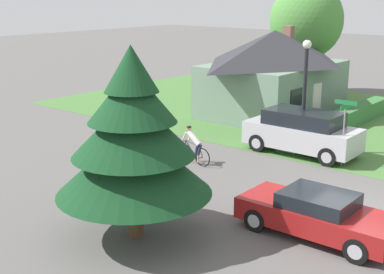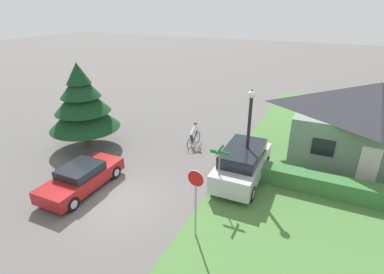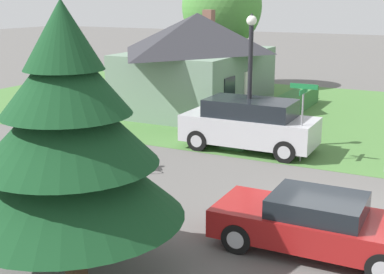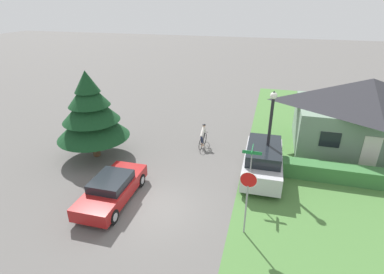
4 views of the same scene
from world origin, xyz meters
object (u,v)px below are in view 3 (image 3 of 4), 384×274
Objects in this scene: street_name_sign at (303,108)px; street_lamp at (250,67)px; conifer_tall_near at (68,138)px; cyclist at (125,148)px; cottage_house at (197,60)px; parked_suv_right at (249,125)px; sedan_left_lane at (316,224)px; deciduous_tree_right at (222,7)px.

street_lamp is at bearing 71.95° from street_name_sign.
street_lamp is 0.91× the size of conifer_tall_near.
cyclist is at bearing 126.27° from street_name_sign.
parked_suv_right is at bearing -139.11° from cottage_house.
sedan_left_lane is 22.16m from deciduous_tree_right.
cottage_house reaches higher than sedan_left_lane.
parked_suv_right is 1.81× the size of street_name_sign.
cyclist is 5.28m from street_lamp.
conifer_tall_near is at bearing 119.07° from cyclist.
deciduous_tree_right is (16.15, 3.95, 4.05)m from cyclist.
street_name_sign is at bearing -146.09° from deciduous_tree_right.
street_lamp is at bearing -59.20° from sedan_left_lane.
deciduous_tree_right reaches higher than cyclist.
cottage_house is 3.24× the size of street_name_sign.
cottage_house is at bearing 18.39° from conifer_tall_near.
deciduous_tree_right reaches higher than conifer_tall_near.
parked_suv_right is at bearing -151.79° from deciduous_tree_right.
street_name_sign is at bearing 164.79° from parked_suv_right.
cottage_house reaches higher than cyclist.
parked_suv_right is at bearing -151.24° from street_lamp.
sedan_left_lane is at bearing -150.62° from deciduous_tree_right.
deciduous_tree_right is at bearing 28.21° from street_lamp.
deciduous_tree_right reaches higher than street_lamp.
cyclist is 7.01m from conifer_tall_near.
cyclist is at bearing -166.34° from cottage_house.
cyclist is (2.82, 6.73, 0.08)m from sedan_left_lane.
conifer_tall_near is at bearing 39.40° from sedan_left_lane.
street_name_sign is (3.40, -4.63, 1.09)m from cyclist.
cottage_house is at bearing -54.63° from sedan_left_lane.
parked_suv_right is at bearing -120.42° from cyclist.
cottage_house is 7.13m from deciduous_tree_right.
parked_suv_right is 0.89× the size of conifer_tall_near.
parked_suv_right is 14.40m from deciduous_tree_right.
parked_suv_right is 2.26m from street_name_sign.
street_name_sign is at bearing -10.34° from conifer_tall_near.
conifer_tall_near reaches higher than street_lamp.
parked_suv_right reaches higher than sedan_left_lane.
street_name_sign is at bearing -131.81° from cottage_house.
cyclist is 0.24× the size of deciduous_tree_right.
cottage_house reaches higher than street_name_sign.
street_lamp reaches higher than cottage_house.
cottage_house is 1.77× the size of street_lamp.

